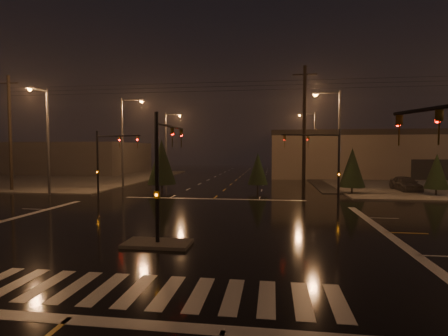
{
  "coord_description": "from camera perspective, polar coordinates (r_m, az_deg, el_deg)",
  "views": [
    {
      "loc": [
        5.14,
        -19.03,
        4.32
      ],
      "look_at": [
        1.66,
        5.89,
        3.0
      ],
      "focal_mm": 28.0,
      "sensor_mm": 36.0,
      "label": 1
    }
  ],
  "objects": [
    {
      "name": "sidewalk_nw",
      "position": [
        60.47,
        -27.61,
        -1.38
      ],
      "size": [
        36.0,
        36.0,
        0.12
      ],
      "primitive_type": "cube",
      "color": "#43413C",
      "rests_on": "ground"
    },
    {
      "name": "utility_pole_0",
      "position": [
        42.79,
        -31.55,
        4.99
      ],
      "size": [
        2.2,
        0.32,
        12.0
      ],
      "color": "black",
      "rests_on": "ground"
    },
    {
      "name": "streetlight_3",
      "position": [
        35.58,
        17.81,
        5.25
      ],
      "size": [
        2.77,
        0.32,
        10.0
      ],
      "color": "#38383A",
      "rests_on": "ground"
    },
    {
      "name": "conifer_3",
      "position": [
        37.23,
        -10.13,
        0.99
      ],
      "size": [
        3.0,
        3.0,
        5.39
      ],
      "color": "black",
      "rests_on": "ground"
    },
    {
      "name": "conifer_0",
      "position": [
        36.11,
        20.2,
        0.09
      ],
      "size": [
        2.44,
        2.44,
        4.51
      ],
      "color": "black",
      "rests_on": "ground"
    },
    {
      "name": "crosswalk",
      "position": [
        12.06,
        -18.83,
        -18.11
      ],
      "size": [
        15.0,
        2.6,
        0.01
      ],
      "primitive_type": "cube",
      "color": "beige",
      "rests_on": "ground"
    },
    {
      "name": "conifer_4",
      "position": [
        36.45,
        5.54,
        -0.12
      ],
      "size": [
        2.1,
        2.1,
        3.99
      ],
      "color": "black",
      "rests_on": "ground"
    },
    {
      "name": "streetlight_2",
      "position": [
        55.5,
        -9.18,
        4.49
      ],
      "size": [
        2.77,
        0.32,
        10.0
      ],
      "color": "#38383A",
      "rests_on": "ground"
    },
    {
      "name": "streetlight_1",
      "position": [
        40.49,
        -15.88,
        4.99
      ],
      "size": [
        2.77,
        0.32,
        10.0
      ],
      "color": "#38383A",
      "rests_on": "ground"
    },
    {
      "name": "median_island",
      "position": [
        16.44,
        -10.79,
        -12.01
      ],
      "size": [
        3.0,
        1.6,
        0.15
      ],
      "primitive_type": "cube",
      "color": "#43413C",
      "rests_on": "ground"
    },
    {
      "name": "commercial_block",
      "position": [
        73.06,
        -25.38,
        1.52
      ],
      "size": [
        30.0,
        18.0,
        5.6
      ],
      "primitive_type": "cube",
      "color": "#3F3B38",
      "rests_on": "ground"
    },
    {
      "name": "ground",
      "position": [
        20.18,
        -7.09,
        -9.38
      ],
      "size": [
        140.0,
        140.0,
        0.0
      ],
      "primitive_type": "plane",
      "color": "black",
      "rests_on": "ground"
    },
    {
      "name": "stop_bar_near",
      "position": [
        10.46,
        -24.15,
        -21.62
      ],
      "size": [
        16.0,
        0.5,
        0.01
      ],
      "primitive_type": "cube",
      "color": "beige",
      "rests_on": "ground"
    },
    {
      "name": "signal_mast_ne",
      "position": [
        29.49,
        16.47,
        1.85
      ],
      "size": [
        4.84,
        1.86,
        6.0
      ],
      "color": "black",
      "rests_on": "ground"
    },
    {
      "name": "retail_building",
      "position": [
        71.54,
        32.65,
        2.14
      ],
      "size": [
        60.2,
        28.3,
        7.2
      ],
      "color": "#766454",
      "rests_on": "ground"
    },
    {
      "name": "streetlight_4",
      "position": [
        55.38,
        14.27,
        4.44
      ],
      "size": [
        2.77,
        0.32,
        10.0
      ],
      "color": "#38383A",
      "rests_on": "ground"
    },
    {
      "name": "car_parked",
      "position": [
        40.7,
        27.53,
        -2.28
      ],
      "size": [
        2.13,
        4.87,
        1.63
      ],
      "primitive_type": "imported",
      "rotation": [
        0.0,
        0.0,
        0.04
      ],
      "color": "black",
      "rests_on": "ground"
    },
    {
      "name": "conifer_1",
      "position": [
        37.82,
        31.39,
        -0.46
      ],
      "size": [
        2.09,
        2.09,
        3.96
      ],
      "color": "black",
      "rests_on": "ground"
    },
    {
      "name": "stop_bar_far",
      "position": [
        30.77,
        -1.74,
        -5.06
      ],
      "size": [
        16.0,
        0.5,
        0.01
      ],
      "primitive_type": "cube",
      "color": "beige",
      "rests_on": "ground"
    },
    {
      "name": "utility_pole_1",
      "position": [
        33.2,
        12.96,
        6.05
      ],
      "size": [
        2.2,
        0.32,
        12.0
      ],
      "color": "black",
      "rests_on": "ground"
    },
    {
      "name": "signal_mast_nw",
      "position": [
        32.63,
        -18.7,
        1.92
      ],
      "size": [
        4.84,
        1.86,
        6.0
      ],
      "color": "black",
      "rests_on": "ground"
    },
    {
      "name": "streetlight_5",
      "position": [
        36.9,
        -27.11,
        4.98
      ],
      "size": [
        0.32,
        2.77,
        10.0
      ],
      "color": "#38383A",
      "rests_on": "ground"
    },
    {
      "name": "signal_mast_median",
      "position": [
        16.77,
        -9.89,
        1.02
      ],
      "size": [
        0.25,
        4.59,
        6.0
      ],
      "color": "black",
      "rests_on": "ground"
    }
  ]
}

